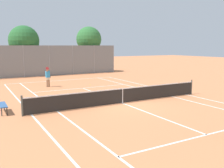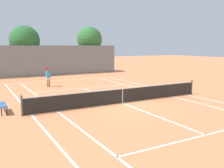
{
  "view_description": "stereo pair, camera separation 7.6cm",
  "coord_description": "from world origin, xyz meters",
  "px_view_note": "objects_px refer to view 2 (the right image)",
  "views": [
    {
      "loc": [
        -8.0,
        -12.87,
        3.53
      ],
      "look_at": [
        0.09,
        1.5,
        1.0
      ],
      "focal_mm": 40.0,
      "sensor_mm": 36.0,
      "label": 1
    },
    {
      "loc": [
        -7.94,
        -12.91,
        3.53
      ],
      "look_at": [
        0.09,
        1.5,
        1.0
      ],
      "focal_mm": 40.0,
      "sensor_mm": 36.0,
      "label": 2
    }
  ],
  "objects_px": {
    "loose_tennis_ball_5": "(47,83)",
    "tree_behind_left": "(25,42)",
    "loose_tennis_ball_4": "(90,85)",
    "tree_behind_right": "(89,40)",
    "tennis_net": "(122,95)",
    "loose_tennis_ball_3": "(137,87)",
    "courtside_bench": "(3,105)",
    "loose_tennis_ball_1": "(106,102)",
    "player_far_left": "(48,76)"
  },
  "relations": [
    {
      "from": "tree_behind_left",
      "to": "tree_behind_right",
      "type": "relative_size",
      "value": 0.97
    },
    {
      "from": "tennis_net",
      "to": "loose_tennis_ball_1",
      "type": "distance_m",
      "value": 1.17
    },
    {
      "from": "loose_tennis_ball_4",
      "to": "courtside_bench",
      "type": "relative_size",
      "value": 0.04
    },
    {
      "from": "tennis_net",
      "to": "loose_tennis_ball_5",
      "type": "xyz_separation_m",
      "value": [
        -1.92,
        10.5,
        -0.48
      ]
    },
    {
      "from": "tennis_net",
      "to": "loose_tennis_ball_3",
      "type": "height_order",
      "value": "tennis_net"
    },
    {
      "from": "loose_tennis_ball_1",
      "to": "tree_behind_left",
      "type": "distance_m",
      "value": 18.0
    },
    {
      "from": "loose_tennis_ball_3",
      "to": "tree_behind_left",
      "type": "relative_size",
      "value": 0.01
    },
    {
      "from": "loose_tennis_ball_3",
      "to": "loose_tennis_ball_5",
      "type": "distance_m",
      "value": 8.54
    },
    {
      "from": "player_far_left",
      "to": "loose_tennis_ball_3",
      "type": "distance_m",
      "value": 7.73
    },
    {
      "from": "player_far_left",
      "to": "tree_behind_right",
      "type": "xyz_separation_m",
      "value": [
        8.34,
        9.89,
        3.36
      ]
    },
    {
      "from": "loose_tennis_ball_5",
      "to": "tree_behind_right",
      "type": "xyz_separation_m",
      "value": [
        7.93,
        7.88,
        4.26
      ]
    },
    {
      "from": "player_far_left",
      "to": "tree_behind_left",
      "type": "distance_m",
      "value": 10.23
    },
    {
      "from": "tree_behind_left",
      "to": "courtside_bench",
      "type": "bearing_deg",
      "value": -104.21
    },
    {
      "from": "tennis_net",
      "to": "loose_tennis_ball_1",
      "type": "relative_size",
      "value": 181.82
    },
    {
      "from": "courtside_bench",
      "to": "loose_tennis_ball_4",
      "type": "bearing_deg",
      "value": 38.79
    },
    {
      "from": "loose_tennis_ball_3",
      "to": "loose_tennis_ball_1",
      "type": "bearing_deg",
      "value": -142.4
    },
    {
      "from": "loose_tennis_ball_4",
      "to": "tree_behind_right",
      "type": "xyz_separation_m",
      "value": [
        4.75,
        10.76,
        4.26
      ]
    },
    {
      "from": "tennis_net",
      "to": "player_far_left",
      "type": "xyz_separation_m",
      "value": [
        -2.34,
        8.49,
        0.42
      ]
    },
    {
      "from": "player_far_left",
      "to": "tennis_net",
      "type": "bearing_deg",
      "value": -74.63
    },
    {
      "from": "loose_tennis_ball_4",
      "to": "tree_behind_right",
      "type": "bearing_deg",
      "value": 66.17
    },
    {
      "from": "loose_tennis_ball_5",
      "to": "loose_tennis_ball_4",
      "type": "bearing_deg",
      "value": -42.21
    },
    {
      "from": "loose_tennis_ball_5",
      "to": "courtside_bench",
      "type": "bearing_deg",
      "value": -117.36
    },
    {
      "from": "player_far_left",
      "to": "loose_tennis_ball_4",
      "type": "xyz_separation_m",
      "value": [
        3.59,
        -0.87,
        -0.89
      ]
    },
    {
      "from": "loose_tennis_ball_5",
      "to": "tree_behind_left",
      "type": "relative_size",
      "value": 0.01
    },
    {
      "from": "tennis_net",
      "to": "loose_tennis_ball_1",
      "type": "height_order",
      "value": "tennis_net"
    },
    {
      "from": "player_far_left",
      "to": "loose_tennis_ball_1",
      "type": "bearing_deg",
      "value": -78.43
    },
    {
      "from": "tennis_net",
      "to": "loose_tennis_ball_1",
      "type": "xyz_separation_m",
      "value": [
        -0.75,
        0.76,
        -0.48
      ]
    },
    {
      "from": "loose_tennis_ball_1",
      "to": "loose_tennis_ball_5",
      "type": "relative_size",
      "value": 1.0
    },
    {
      "from": "loose_tennis_ball_1",
      "to": "loose_tennis_ball_4",
      "type": "xyz_separation_m",
      "value": [
        2.01,
        6.86,
        0.0
      ]
    },
    {
      "from": "loose_tennis_ball_5",
      "to": "tree_behind_left",
      "type": "bearing_deg",
      "value": 93.68
    },
    {
      "from": "loose_tennis_ball_4",
      "to": "courtside_bench",
      "type": "distance_m",
      "value": 10.26
    },
    {
      "from": "loose_tennis_ball_3",
      "to": "tree_behind_right",
      "type": "distance_m",
      "value": 14.44
    },
    {
      "from": "tree_behind_left",
      "to": "loose_tennis_ball_5",
      "type": "bearing_deg",
      "value": -86.32
    },
    {
      "from": "tennis_net",
      "to": "courtside_bench",
      "type": "bearing_deg",
      "value": 169.88
    },
    {
      "from": "player_far_left",
      "to": "tree_behind_right",
      "type": "bearing_deg",
      "value": 49.84
    },
    {
      "from": "loose_tennis_ball_3",
      "to": "courtside_bench",
      "type": "relative_size",
      "value": 0.04
    },
    {
      "from": "courtside_bench",
      "to": "tennis_net",
      "type": "bearing_deg",
      "value": -10.12
    },
    {
      "from": "tennis_net",
      "to": "player_far_left",
      "type": "bearing_deg",
      "value": 105.37
    },
    {
      "from": "player_far_left",
      "to": "loose_tennis_ball_5",
      "type": "distance_m",
      "value": 2.24
    },
    {
      "from": "tennis_net",
      "to": "loose_tennis_ball_4",
      "type": "xyz_separation_m",
      "value": [
        1.26,
        7.62,
        -0.48
      ]
    },
    {
      "from": "courtside_bench",
      "to": "tree_behind_right",
      "type": "bearing_deg",
      "value": 53.44
    },
    {
      "from": "tennis_net",
      "to": "courtside_bench",
      "type": "relative_size",
      "value": 8.0
    },
    {
      "from": "courtside_bench",
      "to": "loose_tennis_ball_5",
      "type": "bearing_deg",
      "value": 62.64
    },
    {
      "from": "loose_tennis_ball_1",
      "to": "loose_tennis_ball_5",
      "type": "distance_m",
      "value": 9.81
    },
    {
      "from": "courtside_bench",
      "to": "tree_behind_right",
      "type": "distance_m",
      "value": 21.74
    },
    {
      "from": "courtside_bench",
      "to": "tree_behind_left",
      "type": "relative_size",
      "value": 0.25
    },
    {
      "from": "player_far_left",
      "to": "tree_behind_left",
      "type": "height_order",
      "value": "tree_behind_left"
    },
    {
      "from": "player_far_left",
      "to": "loose_tennis_ball_1",
      "type": "distance_m",
      "value": 7.94
    },
    {
      "from": "player_far_left",
      "to": "loose_tennis_ball_5",
      "type": "relative_size",
      "value": 26.88
    },
    {
      "from": "tennis_net",
      "to": "tree_behind_right",
      "type": "distance_m",
      "value": 19.7
    }
  ]
}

